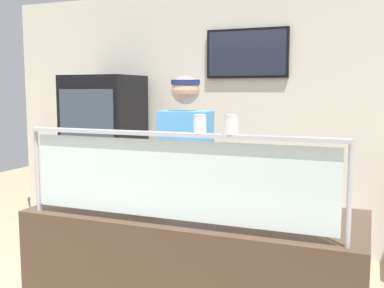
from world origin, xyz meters
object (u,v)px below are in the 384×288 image
(pepper_flake_shaker, at_px, (231,126))
(worker_figure, at_px, (186,177))
(pizza_tray, at_px, (156,205))
(drink_fridge, at_px, (105,159))
(pizza_server, at_px, (154,202))
(parmesan_shaker, at_px, (200,125))

(pepper_flake_shaker, bearing_deg, worker_figure, 122.80)
(pizza_tray, relative_size, drink_fridge, 0.23)
(pizza_tray, height_order, pepper_flake_shaker, pepper_flake_shaker)
(pizza_tray, bearing_deg, drink_fridge, 129.94)
(pizza_server, relative_size, parmesan_shaker, 2.98)
(pepper_flake_shaker, relative_size, drink_fridge, 0.05)
(pizza_server, height_order, pepper_flake_shaker, pepper_flake_shaker)
(pepper_flake_shaker, height_order, worker_figure, worker_figure)
(pizza_tray, relative_size, pizza_server, 1.47)
(pizza_tray, distance_m, worker_figure, 0.72)
(pizza_tray, relative_size, parmesan_shaker, 4.39)
(pizza_server, distance_m, drink_fridge, 2.35)
(pepper_flake_shaker, xyz_separation_m, drink_fridge, (-2.06, 2.10, -0.58))
(drink_fridge, bearing_deg, worker_figure, -37.52)
(worker_figure, distance_m, drink_fridge, 1.77)
(parmesan_shaker, distance_m, drink_fridge, 2.89)
(parmesan_shaker, relative_size, pepper_flake_shaker, 0.99)
(pizza_tray, bearing_deg, parmesan_shaker, -37.90)
(pizza_server, bearing_deg, drink_fridge, 119.25)
(pizza_server, xyz_separation_m, drink_fridge, (-1.50, 1.81, -0.08))
(parmesan_shaker, bearing_deg, drink_fridge, 132.11)
(worker_figure, bearing_deg, pepper_flake_shaker, -57.20)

